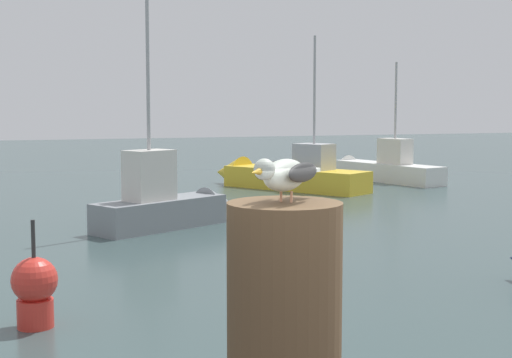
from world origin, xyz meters
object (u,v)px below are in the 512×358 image
boat_white (380,168)px  channel_buoy (35,289)px  boat_yellow (280,175)px  boat_grey (170,203)px  seagull (284,174)px

boat_white → channel_buoy: bearing=-132.6°
boat_white → boat_yellow: size_ratio=0.94×
boat_white → channel_buoy: size_ratio=4.14×
boat_grey → seagull: bearing=-102.8°
seagull → boat_white: bearing=59.0°
boat_white → boat_yellow: (-4.37, -1.06, -0.01)m
boat_grey → boat_white: bearing=37.5°
boat_yellow → boat_grey: bearing=-129.9°
boat_white → boat_yellow: bearing=-166.4°
seagull → boat_white: (12.89, 21.43, -2.02)m
boat_grey → boat_yellow: 8.36m
seagull → boat_yellow: (8.52, 20.38, -2.03)m
seagull → boat_yellow: boat_yellow is taller
seagull → boat_white: 25.09m
boat_yellow → seagull: bearing=-112.7°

